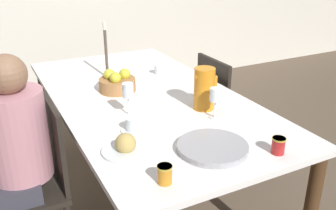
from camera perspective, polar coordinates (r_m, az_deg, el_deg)
The scene contains 16 objects.
ground_plane at distance 2.66m, azimuth -3.05°, elevation -14.24°, with size 20.00×20.00×0.00m, color brown.
dining_table at distance 2.31m, azimuth -3.41°, elevation -0.56°, with size 1.04×2.01×0.78m.
chair_person_side at distance 2.14m, azimuth -19.47°, elevation -10.71°, with size 0.42×0.42×0.89m.
chair_opposite at distance 2.83m, azimuth 8.71°, elevation -0.95°, with size 0.42×0.42×0.89m.
person_seated at distance 2.02m, azimuth -22.68°, elevation -6.18°, with size 0.39×0.41×1.17m.
red_pitcher at distance 2.06m, azimuth 5.54°, elevation 2.53°, with size 0.14×0.11×0.23m.
wine_glass_water at distance 1.97m, azimuth -6.12°, elevation 1.98°, with size 0.06×0.06×0.18m.
wine_glass_juice at distance 1.95m, azimuth 7.24°, elevation 1.27°, with size 0.06×0.06×0.17m.
teacup_near_person at distance 1.84m, azimuth -5.31°, elevation -3.10°, with size 0.13×0.13×0.07m.
teacup_across at distance 2.64m, azimuth -1.26°, elevation 5.28°, with size 0.13×0.13×0.07m.
serving_tray at distance 1.68m, azimuth 6.80°, elevation -6.44°, with size 0.32×0.32×0.03m.
bread_plate at distance 1.66m, azimuth -6.47°, elevation -6.27°, with size 0.22×0.22×0.09m.
jam_jar_amber at distance 1.44m, azimuth -0.52°, elevation -10.40°, with size 0.06×0.06×0.07m.
jam_jar_red at distance 1.70m, azimuth 16.47°, elevation -5.85°, with size 0.06×0.06×0.07m.
fruit_bowl at distance 2.35m, azimuth -7.75°, elevation 3.37°, with size 0.23×0.23×0.14m.
candlestick_tall at distance 2.58m, azimuth -9.38°, elevation 7.37°, with size 0.06×0.06×0.38m.
Camera 1 is at (-0.84, -1.95, 1.61)m, focal length 40.00 mm.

